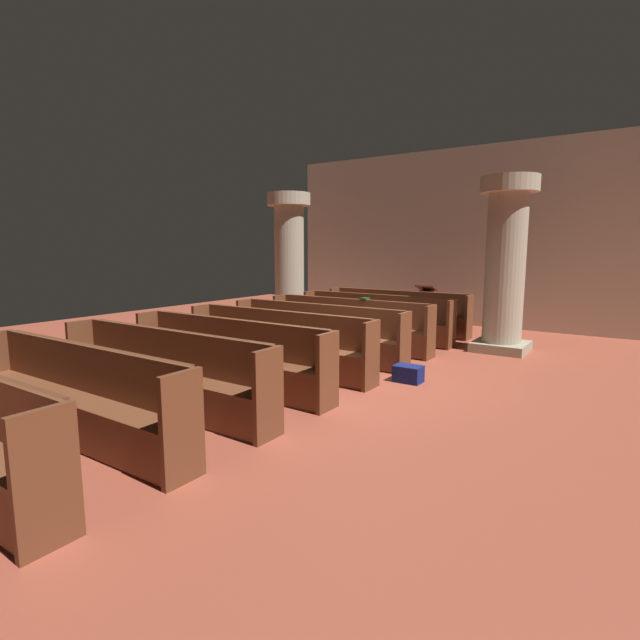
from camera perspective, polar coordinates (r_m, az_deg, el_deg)
ground_plane at (r=7.81m, az=2.94°, el=-6.34°), size 19.20×19.20×0.00m
back_wall at (r=13.14m, az=17.05°, el=9.24°), size 10.00×0.16×4.50m
pew_row_0 at (r=11.66m, az=9.05°, el=1.12°), size 3.50×0.47×0.98m
pew_row_1 at (r=10.66m, az=6.48°, el=0.48°), size 3.50×0.46×0.98m
pew_row_2 at (r=9.69m, az=3.40°, el=-0.29°), size 3.50×0.47×0.98m
pew_row_3 at (r=8.76m, az=-0.36°, el=-1.22°), size 3.50×0.46×0.98m
pew_row_4 at (r=7.87m, az=-5.00°, el=-2.37°), size 3.50×0.46×0.98m
pew_row_5 at (r=7.05m, az=-10.78°, el=-3.77°), size 3.50×0.47×0.98m
pew_row_6 at (r=6.33m, az=-17.99°, el=-5.46°), size 3.50×0.46×0.98m
pew_row_7 at (r=5.73m, az=-26.93°, el=-7.42°), size 3.50×0.46×0.98m
pillar_aisle_side at (r=9.94m, az=20.97°, el=6.39°), size 1.06×1.06×3.32m
pillar_far_side at (r=12.17m, az=-3.64°, el=7.23°), size 1.06×1.06×3.32m
lectern at (r=12.34m, az=12.34°, el=1.12°), size 0.48×0.45×1.08m
hymn_book at (r=9.66m, az=5.31°, el=2.52°), size 0.13×0.20×0.03m
kneeler_box_navy at (r=7.43m, az=10.34°, el=-6.24°), size 0.41×0.29×0.25m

